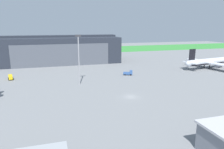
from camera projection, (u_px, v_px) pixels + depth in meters
The scene contains 7 objects.
ground_plane at pixel (131, 97), 73.80m from camera, with size 440.00×440.00×0.00m, color slate.
grass_field_strip at pixel (76, 50), 214.06m from camera, with size 440.00×56.00×0.08m, color #368B38.
maintenance_hangar at pixel (60, 49), 143.63m from camera, with size 76.45×34.59×18.05m.
airliner_far_left at pixel (209, 62), 122.50m from camera, with size 35.26×29.22×11.91m.
ops_van at pixel (128, 73), 106.47m from camera, with size 5.03×3.64×2.32m.
baggage_tug at pixel (10, 77), 97.00m from camera, with size 2.66×4.13×2.25m.
apron_light_mast at pixel (79, 56), 86.75m from camera, with size 2.40×0.50×20.80m.
Camera 1 is at (-26.38, -65.29, 24.33)m, focal length 33.87 mm.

